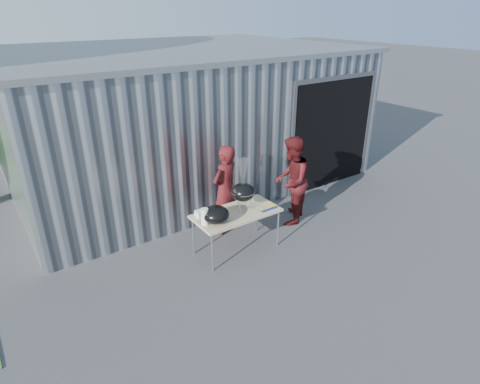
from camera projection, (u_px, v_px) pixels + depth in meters
ground at (264, 260)px, 6.90m from camera, size 80.00×80.00×0.00m
building at (182, 112)px, 10.14m from camera, size 8.20×6.20×3.10m
folding_table at (236, 214)px, 6.91m from camera, size 1.50×0.75×0.75m
kettle_grill at (243, 187)px, 6.82m from camera, size 0.42×0.42×0.93m
grill_lid at (216, 215)px, 6.52m from camera, size 0.44×0.44×0.32m
paper_towels at (205, 217)px, 6.46m from camera, size 0.12×0.12×0.28m
white_tub at (202, 213)px, 6.76m from camera, size 0.20×0.15×0.10m
foil_box at (269, 208)px, 6.97m from camera, size 0.32×0.06×0.06m
person_cook at (225, 190)px, 7.47m from camera, size 0.73×0.60×1.73m
person_bystander at (291, 181)px, 7.80m from camera, size 1.09×1.06×1.77m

